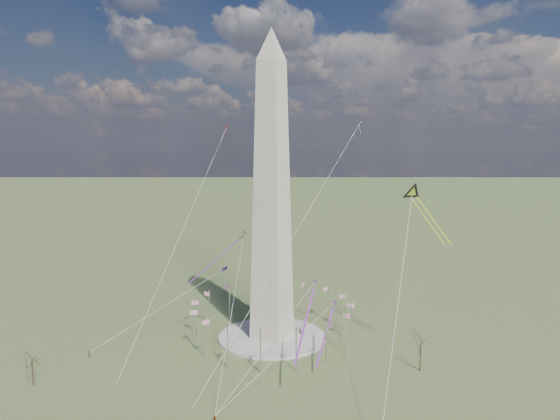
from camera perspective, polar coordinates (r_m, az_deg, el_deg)
The scene contains 15 objects.
ground at distance 173.10m, azimuth -0.91°, elevation -14.41°, with size 2000.00×2000.00×0.00m, color #4A6432.
plaza at distance 172.95m, azimuth -0.91°, elevation -14.29°, with size 36.00×36.00×0.80m, color beige.
washington_monument at distance 161.50m, azimuth -0.95°, elevation 1.58°, with size 15.56×15.56×100.00m.
flagpole_ring at distance 170.52m, azimuth -0.92°, elevation -12.14°, with size 54.40×54.40×13.00m.
tree_near at distance 152.41m, azimuth 15.82°, elevation -14.24°, with size 7.09×7.09×12.40m.
tree_far at distance 154.52m, azimuth -26.51°, elevation -14.99°, with size 6.01×6.01×10.52m.
person_west at distance 169.15m, azimuth -20.95°, elevation -15.13°, with size 0.88×0.68×1.81m, color gray.
person_centre at distance 127.17m, azimuth -7.46°, elevation -22.61°, with size 1.03×0.43×1.75m, color gray.
kite_delta_black at distance 159.47m, azimuth 15.10°, elevation 1.59°, with size 17.85×16.37×16.27m.
kite_diamond_purple at distance 184.31m, azimuth -6.35°, elevation -6.97°, with size 2.43×3.11×9.06m.
kite_streamer_left at distance 142.63m, azimuth 3.31°, elevation -11.13°, with size 6.53×23.78×16.52m.
kite_streamer_mid at distance 172.06m, azimuth -6.21°, elevation -4.56°, with size 10.27×21.73×15.83m.
kite_streamer_right at distance 155.39m, azimuth 5.54°, elevation -12.92°, with size 4.07×19.97×13.75m.
kite_small_red at distance 208.90m, azimuth -6.11°, elevation 9.28°, with size 1.19×1.98×4.61m.
kite_small_white at distance 200.29m, azimuth 9.09°, elevation 9.59°, with size 1.19×1.98×4.66m.
Camera 1 is at (79.74, -139.47, 64.43)m, focal length 32.00 mm.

